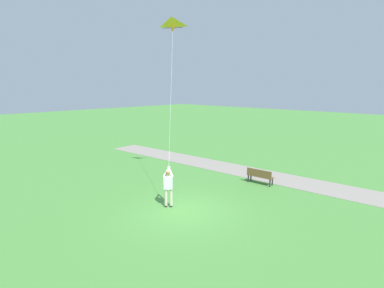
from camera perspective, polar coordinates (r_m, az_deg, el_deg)
The scene contains 5 objects.
ground_plane at distance 13.24m, azimuth -1.66°, elevation -13.09°, with size 120.00×120.00×0.00m, color #4C8E3D.
walkway_path at distance 18.03m, azimuth 19.90°, elevation -7.06°, with size 2.40×32.00×0.02m, color gray.
person_kite_flyer at distance 13.36m, azimuth -4.73°, elevation -8.08°, with size 0.60×0.58×1.83m.
flying_kite at distance 16.56m, azimuth -4.03°, elevation 22.35°, with size 2.92×2.85×7.31m.
park_bench_near_walkway at distance 16.93m, azimuth 13.29°, elevation -6.07°, with size 0.54×1.53×0.88m.
Camera 1 is at (8.58, 8.50, 5.44)m, focal length 26.89 mm.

